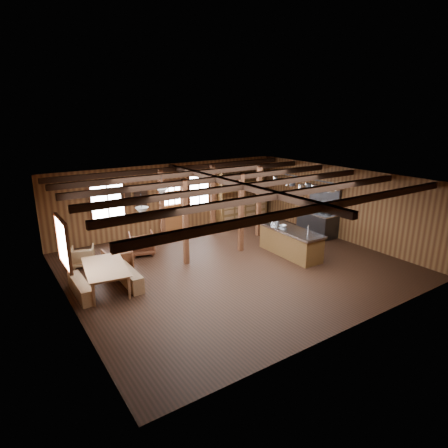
{
  "coord_description": "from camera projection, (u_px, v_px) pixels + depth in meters",
  "views": [
    {
      "loc": [
        -6.51,
        -9.18,
        4.77
      ],
      "look_at": [
        -0.17,
        0.31,
        1.35
      ],
      "focal_mm": 30.0,
      "sensor_mm": 36.0,
      "label": 1
    }
  ],
  "objects": [
    {
      "name": "ceiling_joists",
      "position": [
        231.0,
        183.0,
        11.52
      ],
      "size": [
        9.8,
        8.82,
        0.18
      ],
      "color": "black",
      "rests_on": "ceiling"
    },
    {
      "name": "kitchen_island",
      "position": [
        290.0,
        242.0,
        12.92
      ],
      "size": [
        0.95,
        2.52,
        1.2
      ],
      "rotation": [
        0.0,
        0.0,
        -0.03
      ],
      "color": "brown",
      "rests_on": "floor"
    },
    {
      "name": "timber_posts",
      "position": [
        213.0,
        208.0,
        13.68
      ],
      "size": [
        3.95,
        2.35,
        2.8
      ],
      "color": "#3E1F11",
      "rests_on": "floor"
    },
    {
      "name": "bench_wall",
      "position": [
        80.0,
        288.0,
        10.08
      ],
      "size": [
        0.3,
        1.59,
        0.44
      ],
      "primitive_type": "cube",
      "color": "brown",
      "rests_on": "floor"
    },
    {
      "name": "window_back_left",
      "position": [
        108.0,
        201.0,
        13.86
      ],
      "size": [
        1.32,
        0.06,
        1.32
      ],
      "color": "white",
      "rests_on": "wall_back"
    },
    {
      "name": "window_left",
      "position": [
        63.0,
        243.0,
        9.45
      ],
      "size": [
        0.14,
        1.24,
        1.32
      ],
      "color": "white",
      "rests_on": "wall_back"
    },
    {
      "name": "notice_boards",
      "position": [
        136.0,
        197.0,
        14.43
      ],
      "size": [
        1.08,
        0.03,
        0.9
      ],
      "color": "beige",
      "rests_on": "wall_back"
    },
    {
      "name": "armchair_b",
      "position": [
        142.0,
        243.0,
        13.02
      ],
      "size": [
        1.02,
        1.04,
        0.77
      ],
      "primitive_type": "imported",
      "rotation": [
        0.0,
        0.0,
        2.88
      ],
      "color": "#5A2E1B",
      "rests_on": "floor"
    },
    {
      "name": "armchair_a",
      "position": [
        118.0,
        260.0,
        11.63
      ],
      "size": [
        0.79,
        0.81,
        0.71
      ],
      "primitive_type": "imported",
      "rotation": [
        0.0,
        0.0,
        3.19
      ],
      "color": "#5B311B",
      "rests_on": "floor"
    },
    {
      "name": "pot_rack",
      "position": [
        302.0,
        185.0,
        13.34
      ],
      "size": [
        0.38,
        3.0,
        0.43
      ],
      "color": "#2D2C2F",
      "rests_on": "ceiling"
    },
    {
      "name": "bowl",
      "position": [
        283.0,
        226.0,
        13.01
      ],
      "size": [
        0.28,
        0.28,
        0.06
      ],
      "primitive_type": "imported",
      "rotation": [
        0.0,
        0.0,
        -0.1
      ],
      "color": "silver",
      "rests_on": "kitchen_island"
    },
    {
      "name": "back_door",
      "position": [
        172.0,
        210.0,
        15.44
      ],
      "size": [
        1.02,
        0.08,
        2.15
      ],
      "color": "brown",
      "rests_on": "floor"
    },
    {
      "name": "step_stool",
      "position": [
        294.0,
        240.0,
        13.98
      ],
      "size": [
        0.46,
        0.38,
        0.35
      ],
      "primitive_type": "cube",
      "rotation": [
        0.0,
        0.0,
        0.27
      ],
      "color": "brown",
      "rests_on": "floor"
    },
    {
      "name": "pendant_lamps",
      "position": [
        153.0,
        201.0,
        11.1
      ],
      "size": [
        1.86,
        2.36,
        0.66
      ],
      "color": "#2D2C2F",
      "rests_on": "ceiling"
    },
    {
      "name": "window_back_right",
      "position": [
        199.0,
        190.0,
        15.93
      ],
      "size": [
        1.02,
        0.06,
        1.32
      ],
      "color": "white",
      "rests_on": "wall_back"
    },
    {
      "name": "counter_pot",
      "position": [
        275.0,
        221.0,
        13.37
      ],
      "size": [
        0.3,
        0.3,
        0.18
      ],
      "primitive_type": "cylinder",
      "color": "silver",
      "rests_on": "kitchen_island"
    },
    {
      "name": "armchair_c",
      "position": [
        83.0,
        256.0,
        12.05
      ],
      "size": [
        0.86,
        0.88,
        0.64
      ],
      "primitive_type": "imported",
      "rotation": [
        0.0,
        0.0,
        2.83
      ],
      "color": "#956C43",
      "rests_on": "floor"
    },
    {
      "name": "room",
      "position": [
        234.0,
        224.0,
        11.74
      ],
      "size": [
        10.04,
        9.04,
        2.84
      ],
      "color": "black",
      "rests_on": "ground"
    },
    {
      "name": "dining_table",
      "position": [
        108.0,
        277.0,
        10.44
      ],
      "size": [
        1.35,
        2.09,
        0.69
      ],
      "primitive_type": "imported",
      "rotation": [
        0.0,
        0.0,
        1.43
      ],
      "color": "#996945",
      "rests_on": "floor"
    },
    {
      "name": "bench_aisle",
      "position": [
        128.0,
        276.0,
        10.78
      ],
      "size": [
        0.32,
        1.72,
        0.47
      ],
      "primitive_type": "cube",
      "color": "brown",
      "rests_on": "floor"
    },
    {
      "name": "back_counter",
      "position": [
        242.0,
        207.0,
        17.13
      ],
      "size": [
        2.55,
        0.6,
        2.45
      ],
      "color": "brown",
      "rests_on": "floor"
    },
    {
      "name": "commercial_range",
      "position": [
        318.0,
        219.0,
        14.99
      ],
      "size": [
        0.83,
        1.62,
        2.0
      ],
      "color": "#2D2C2F",
      "rests_on": "floor"
    }
  ]
}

